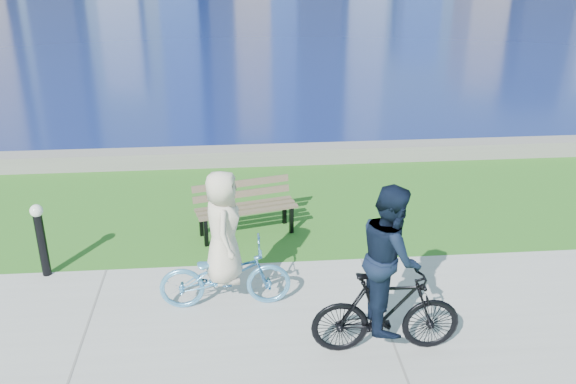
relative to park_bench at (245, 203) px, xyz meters
name	(u,v)px	position (x,y,z in m)	size (l,w,h in m)	color
ground	(386,325)	(1.82, -2.90, -0.54)	(320.00, 320.00, 0.00)	#25631A
concrete_path	(386,324)	(1.82, -2.90, -0.53)	(80.00, 3.50, 0.02)	#A3A39E
seawall	(323,153)	(1.82, 3.30, -0.37)	(90.00, 0.50, 0.35)	slate
park_bench	(245,203)	(0.00, 0.00, 0.00)	(1.80, 0.98, 0.88)	black
bollard_lamp	(41,236)	(-3.06, -1.21, 0.14)	(0.19, 0.19, 1.19)	black
cyclist_woman	(224,258)	(-0.32, -2.25, 0.23)	(0.67, 1.83, 2.02)	#58A3D6
cyclist_man	(388,285)	(1.66, -3.44, 0.43)	(0.70, 1.87, 2.26)	black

